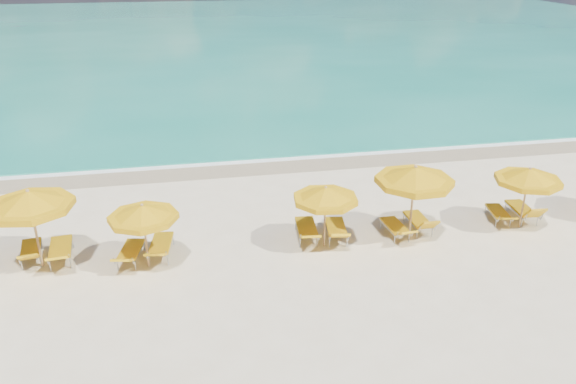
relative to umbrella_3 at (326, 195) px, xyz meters
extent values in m
plane|color=beige|center=(-0.84, 0.32, -1.81)|extent=(120.00, 120.00, 0.00)
cube|color=#157A65|center=(-0.84, 48.32, -1.81)|extent=(120.00, 80.00, 0.30)
cube|color=tan|center=(-0.84, 7.72, -1.81)|extent=(120.00, 2.60, 0.01)
cube|color=white|center=(-0.84, 8.52, -1.81)|extent=(120.00, 1.20, 0.03)
cube|color=white|center=(-6.84, 17.32, -1.81)|extent=(14.00, 0.36, 0.05)
cube|color=white|center=(7.16, 24.32, -1.81)|extent=(18.00, 0.30, 0.05)
cylinder|color=tan|center=(-8.74, 0.44, -0.59)|extent=(0.08, 0.08, 2.45)
cone|color=#DDA10B|center=(-8.74, 0.44, 0.44)|extent=(3.01, 3.01, 0.49)
cylinder|color=#DDA10B|center=(-8.74, 0.44, 0.20)|extent=(3.03, 3.03, 0.20)
sphere|color=tan|center=(-8.74, 0.44, 0.69)|extent=(0.11, 0.11, 0.11)
cylinder|color=tan|center=(-5.56, -0.21, -0.80)|extent=(0.06, 0.06, 2.02)
cone|color=#DDA10B|center=(-5.56, -0.21, 0.05)|extent=(2.14, 2.14, 0.40)
cylinder|color=#DDA10B|center=(-5.56, -0.21, -0.15)|extent=(2.16, 2.16, 0.16)
sphere|color=tan|center=(-5.56, -0.21, 0.26)|extent=(0.09, 0.09, 0.09)
cylinder|color=tan|center=(0.00, 0.00, -0.79)|extent=(0.06, 0.06, 2.03)
cone|color=#DDA10B|center=(0.00, 0.00, 0.06)|extent=(2.56, 2.56, 0.41)
cylinder|color=#DDA10B|center=(0.00, 0.00, -0.14)|extent=(2.58, 2.58, 0.16)
sphere|color=tan|center=(0.00, 0.00, 0.27)|extent=(0.09, 0.09, 0.09)
cylinder|color=tan|center=(2.93, 0.03, -0.57)|extent=(0.08, 0.08, 2.48)
cone|color=#DDA10B|center=(2.93, 0.03, 0.47)|extent=(3.35, 3.35, 0.50)
cylinder|color=#DDA10B|center=(2.93, 0.03, 0.23)|extent=(3.38, 3.38, 0.20)
sphere|color=tan|center=(2.93, 0.03, 0.72)|extent=(0.11, 0.11, 0.11)
cylinder|color=tan|center=(6.98, -0.02, -0.74)|extent=(0.07, 0.07, 2.14)
cone|color=#DDA10B|center=(6.98, -0.02, 0.16)|extent=(2.32, 2.32, 0.43)
cylinder|color=#DDA10B|center=(6.98, -0.02, -0.05)|extent=(2.34, 2.34, 0.17)
sphere|color=tan|center=(6.98, -0.02, 0.38)|extent=(0.10, 0.10, 0.10)
cube|color=gold|center=(-9.12, 0.95, -1.45)|extent=(0.76, 1.34, 0.08)
cube|color=gold|center=(-8.98, 0.09, -1.27)|extent=(0.64, 0.62, 0.40)
cube|color=gold|center=(-8.22, 0.79, -1.40)|extent=(0.78, 1.47, 0.09)
cube|color=gold|center=(-8.11, -0.20, -1.25)|extent=(0.70, 0.70, 0.38)
cube|color=gold|center=(-6.07, 0.30, -1.44)|extent=(0.80, 1.35, 0.08)
cube|color=gold|center=(-6.25, -0.58, -1.30)|extent=(0.67, 0.66, 0.35)
cube|color=gold|center=(-5.16, 0.47, -1.42)|extent=(0.79, 1.44, 0.08)
cube|color=gold|center=(-5.29, -0.49, -1.26)|extent=(0.69, 0.69, 0.37)
cube|color=gold|center=(-0.44, 0.69, -1.41)|extent=(0.75, 1.44, 0.09)
cube|color=gold|center=(-0.54, -0.29, -1.26)|extent=(0.68, 0.68, 0.37)
cube|color=gold|center=(0.52, 0.50, -1.42)|extent=(0.80, 1.44, 0.08)
cube|color=gold|center=(0.38, -0.44, -1.24)|extent=(0.69, 0.67, 0.41)
cube|color=gold|center=(2.50, 0.29, -1.45)|extent=(0.63, 1.27, 0.08)
cube|color=gold|center=(2.56, -0.57, -1.30)|extent=(0.58, 0.57, 0.36)
cube|color=gold|center=(3.43, 0.55, -1.44)|extent=(0.59, 1.30, 0.08)
cube|color=gold|center=(3.43, -0.32, -1.22)|extent=(0.58, 0.50, 0.48)
cube|color=gold|center=(6.50, 0.66, -1.47)|extent=(0.73, 1.26, 0.07)
cube|color=gold|center=(6.35, -0.17, -1.34)|extent=(0.62, 0.62, 0.31)
cube|color=gold|center=(7.39, 0.64, -1.42)|extent=(0.72, 1.40, 0.08)
cube|color=gold|center=(7.31, -0.25, -1.19)|extent=(0.64, 0.55, 0.52)
camera|label=1|loc=(-4.21, -15.47, 7.15)|focal=35.00mm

